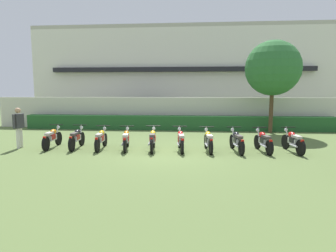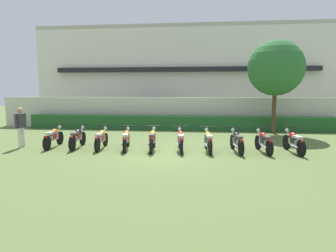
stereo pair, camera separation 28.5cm
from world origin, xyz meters
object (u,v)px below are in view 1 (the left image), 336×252
(motorcycle_in_row_5, at_px, (181,140))
(motorcycle_in_row_8, at_px, (263,141))
(motorcycle_in_row_3, at_px, (126,139))
(inspector_person, at_px, (19,124))
(motorcycle_in_row_0, at_px, (52,138))
(parked_car, at_px, (144,111))
(motorcycle_in_row_4, at_px, (153,139))
(motorcycle_in_row_7, at_px, (237,141))
(motorcycle_in_row_2, at_px, (101,139))
(motorcycle_in_row_9, at_px, (293,141))
(motorcycle_in_row_1, at_px, (77,138))
(tree_near_inspector, at_px, (273,68))
(motorcycle_in_row_6, at_px, (208,140))

(motorcycle_in_row_5, distance_m, motorcycle_in_row_8, 3.30)
(motorcycle_in_row_5, bearing_deg, motorcycle_in_row_3, 83.14)
(motorcycle_in_row_5, xyz_separation_m, inspector_person, (-6.88, -0.03, 0.58))
(motorcycle_in_row_0, bearing_deg, parked_car, -18.03)
(motorcycle_in_row_8, distance_m, inspector_person, 10.19)
(motorcycle_in_row_4, relative_size, motorcycle_in_row_7, 1.00)
(motorcycle_in_row_3, bearing_deg, motorcycle_in_row_2, 81.57)
(motorcycle_in_row_8, relative_size, motorcycle_in_row_9, 0.97)
(motorcycle_in_row_7, xyz_separation_m, motorcycle_in_row_9, (2.21, 0.08, 0.01))
(motorcycle_in_row_7, height_order, motorcycle_in_row_8, motorcycle_in_row_7)
(motorcycle_in_row_4, bearing_deg, motorcycle_in_row_9, -92.77)
(motorcycle_in_row_8, bearing_deg, motorcycle_in_row_9, -96.27)
(parked_car, height_order, motorcycle_in_row_9, parked_car)
(motorcycle_in_row_4, distance_m, inspector_person, 5.77)
(parked_car, bearing_deg, motorcycle_in_row_1, -90.80)
(tree_near_inspector, distance_m, motorcycle_in_row_0, 12.12)
(motorcycle_in_row_0, xyz_separation_m, motorcycle_in_row_9, (9.94, -0.02, 0.00))
(motorcycle_in_row_2, distance_m, motorcycle_in_row_3, 1.07)
(motorcycle_in_row_1, distance_m, motorcycle_in_row_3, 2.14)
(motorcycle_in_row_6, distance_m, motorcycle_in_row_8, 2.18)
(motorcycle_in_row_0, bearing_deg, motorcycle_in_row_1, -95.44)
(tree_near_inspector, bearing_deg, motorcycle_in_row_5, -132.93)
(parked_car, xyz_separation_m, motorcycle_in_row_8, (6.43, -9.41, -0.49))
(motorcycle_in_row_2, height_order, motorcycle_in_row_6, motorcycle_in_row_6)
(parked_car, distance_m, inspector_person, 10.18)
(parked_car, height_order, motorcycle_in_row_7, parked_car)
(motorcycle_in_row_2, relative_size, motorcycle_in_row_4, 0.96)
(tree_near_inspector, xyz_separation_m, motorcycle_in_row_5, (-4.96, -5.33, -3.23))
(tree_near_inspector, bearing_deg, motorcycle_in_row_3, -143.48)
(motorcycle_in_row_4, height_order, motorcycle_in_row_9, motorcycle_in_row_4)
(inspector_person, bearing_deg, motorcycle_in_row_3, 0.27)
(tree_near_inspector, xyz_separation_m, motorcycle_in_row_3, (-7.21, -5.34, -3.23))
(motorcycle_in_row_5, relative_size, motorcycle_in_row_8, 1.06)
(motorcycle_in_row_8, bearing_deg, tree_near_inspector, -25.82)
(motorcycle_in_row_2, height_order, motorcycle_in_row_3, motorcycle_in_row_2)
(motorcycle_in_row_3, distance_m, motorcycle_in_row_9, 6.71)
(motorcycle_in_row_2, xyz_separation_m, motorcycle_in_row_3, (1.07, -0.00, -0.00))
(motorcycle_in_row_7, bearing_deg, motorcycle_in_row_8, -95.37)
(motorcycle_in_row_1, height_order, motorcycle_in_row_6, motorcycle_in_row_1)
(motorcycle_in_row_7, distance_m, motorcycle_in_row_9, 2.21)
(inspector_person, bearing_deg, parked_car, 68.38)
(motorcycle_in_row_1, height_order, inspector_person, inspector_person)
(parked_car, distance_m, motorcycle_in_row_8, 11.40)
(parked_car, bearing_deg, motorcycle_in_row_8, -48.78)
(motorcycle_in_row_1, bearing_deg, motorcycle_in_row_6, -94.85)
(motorcycle_in_row_0, height_order, motorcycle_in_row_9, motorcycle_in_row_9)
(parked_car, distance_m, motorcycle_in_row_5, 9.95)
(motorcycle_in_row_2, bearing_deg, tree_near_inspector, -60.93)
(inspector_person, bearing_deg, motorcycle_in_row_6, -0.09)
(motorcycle_in_row_3, relative_size, motorcycle_in_row_4, 0.99)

